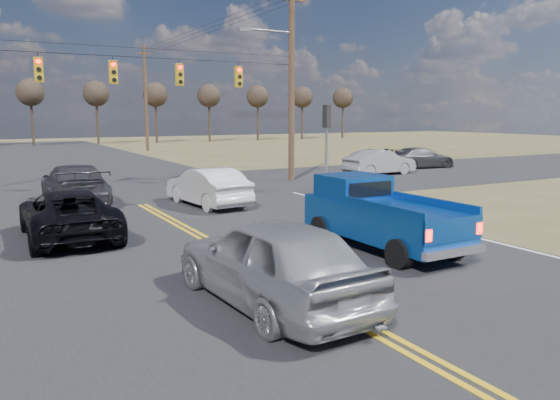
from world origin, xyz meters
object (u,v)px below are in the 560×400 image
silver_suv (272,261)px  white_car_queue (208,187)px  cross_car_east_near (379,162)px  pickup_truck (379,215)px  black_suv (68,214)px  cross_car_east_far (421,158)px  dgrey_car_queue (75,184)px

silver_suv → white_car_queue: 11.39m
silver_suv → cross_car_east_near: 22.70m
pickup_truck → black_suv: 8.62m
silver_suv → cross_car_east_far: 27.63m
dgrey_car_queue → cross_car_east_far: 22.56m
white_car_queue → cross_car_east_near: size_ratio=1.00×
silver_suv → cross_car_east_far: size_ratio=1.06×
silver_suv → cross_car_east_near: silver_suv is taller
pickup_truck → silver_suv: bearing=-151.9°
silver_suv → black_suv: silver_suv is taller
pickup_truck → cross_car_east_near: pickup_truck is taller
cross_car_east_near → cross_car_east_far: (4.98, 1.91, -0.06)m
pickup_truck → dgrey_car_queue: (-5.83, 11.36, -0.10)m
white_car_queue → black_suv: bearing=26.1°
pickup_truck → black_suv: pickup_truck is taller
cross_car_east_near → silver_suv: bearing=132.6°
white_car_queue → cross_car_east_far: (17.71, 7.27, -0.06)m
white_car_queue → cross_car_east_near: (12.72, 5.36, -0.00)m
cross_car_east_near → cross_car_east_far: 5.33m
cross_car_east_near → white_car_queue: bearing=109.4°
white_car_queue → dgrey_car_queue: bearing=-38.2°
silver_suv → black_suv: bearing=-75.0°
pickup_truck → cross_car_east_near: bearing=50.2°
white_car_queue → dgrey_car_queue: 5.25m
pickup_truck → silver_suv: pickup_truck is taller
white_car_queue → dgrey_car_queue: size_ratio=0.82×
dgrey_car_queue → cross_car_east_near: bearing=-169.7°
silver_suv → dgrey_car_queue: 13.88m
pickup_truck → black_suv: bearing=142.8°
silver_suv → cross_car_east_near: size_ratio=1.11×
black_suv → white_car_queue: size_ratio=1.13×
cross_car_east_far → dgrey_car_queue: bearing=106.4°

